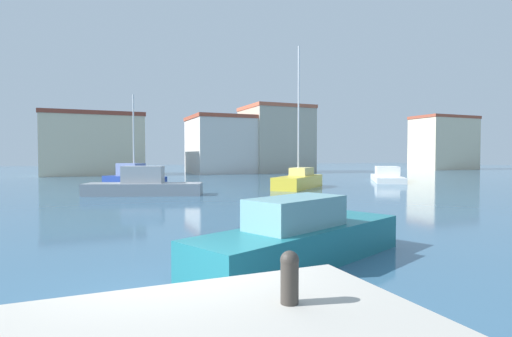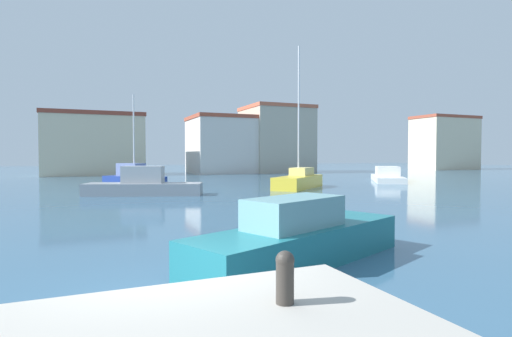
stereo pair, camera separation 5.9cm
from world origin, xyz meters
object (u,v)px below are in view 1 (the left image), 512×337
Objects in this scene: sailboat_blue_distant_north at (133,178)px; motorboat_white_far_left at (387,176)px; sailboat_yellow_distant_east at (299,180)px; motorboat_grey_outer_mooring at (144,186)px; motorboat_teal_inner_mooring at (302,239)px; mooring_bollard at (290,275)px.

motorboat_white_far_left is at bearing -7.66° from sailboat_blue_distant_north.
sailboat_yellow_distant_east is 11.71m from motorboat_grey_outer_mooring.
sailboat_yellow_distant_east is 1.71× the size of motorboat_teal_inner_mooring.
sailboat_blue_distant_north is at bearing 148.50° from sailboat_yellow_distant_east.
sailboat_blue_distant_north is at bearing 92.62° from motorboat_teal_inner_mooring.
motorboat_white_far_left is (22.21, 22.77, -0.07)m from motorboat_teal_inner_mooring.
sailboat_blue_distant_north reaches higher than motorboat_teal_inner_mooring.
mooring_bollard is 0.08× the size of motorboat_grey_outer_mooring.
motorboat_teal_inner_mooring is 31.81m from motorboat_white_far_left.
motorboat_teal_inner_mooring is 17.99m from motorboat_grey_outer_mooring.
sailboat_yellow_distant_east is at bearing 60.92° from mooring_bollard.
mooring_bollard is 0.07× the size of motorboat_white_far_left.
motorboat_teal_inner_mooring is 0.85× the size of sailboat_blue_distant_north.
mooring_bollard is at bearing -93.24° from motorboat_grey_outer_mooring.
sailboat_blue_distant_north is at bearing 87.31° from mooring_bollard.
sailboat_yellow_distant_east is 1.24× the size of motorboat_white_far_left.
sailboat_blue_distant_north is (-1.18, 25.92, 0.12)m from motorboat_teal_inner_mooring.
motorboat_grey_outer_mooring is (1.26, 22.33, -0.64)m from mooring_bollard.
sailboat_yellow_distant_east reaches higher than motorboat_grey_outer_mooring.
sailboat_yellow_distant_east is 1.45× the size of sailboat_blue_distant_north.
mooring_bollard is 30.35m from sailboat_blue_distant_north.
motorboat_grey_outer_mooring reaches higher than mooring_bollard.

